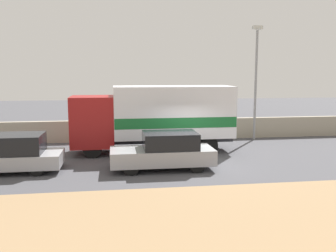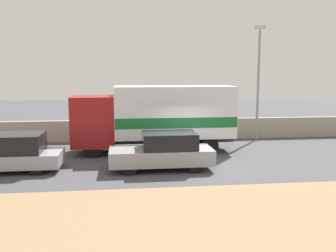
# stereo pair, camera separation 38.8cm
# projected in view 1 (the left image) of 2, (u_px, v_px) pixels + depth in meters

# --- Properties ---
(ground_plane) EXTENTS (80.00, 80.00, 0.00)m
(ground_plane) POSITION_uv_depth(u_px,v_px,m) (191.00, 165.00, 16.08)
(ground_plane) COLOR #47474C
(dirt_shoulder_foreground) EXTENTS (60.00, 6.80, 0.04)m
(dirt_shoulder_foreground) POSITION_uv_depth(u_px,v_px,m) (241.00, 225.00, 9.74)
(dirt_shoulder_foreground) COLOR #937551
(dirt_shoulder_foreground) RESTS_ON ground_plane
(stone_wall_backdrop) EXTENTS (60.00, 0.35, 1.23)m
(stone_wall_backdrop) POSITION_uv_depth(u_px,v_px,m) (169.00, 129.00, 22.22)
(stone_wall_backdrop) COLOR #A39984
(stone_wall_backdrop) RESTS_ON ground_plane
(street_lamp) EXTENTS (0.56, 0.28, 6.62)m
(street_lamp) POSITION_uv_depth(u_px,v_px,m) (256.00, 74.00, 21.75)
(street_lamp) COLOR gray
(street_lamp) RESTS_ON ground_plane
(box_truck) EXTENTS (7.93, 2.37, 3.30)m
(box_truck) POSITION_uv_depth(u_px,v_px,m) (157.00, 116.00, 18.62)
(box_truck) COLOR maroon
(box_truck) RESTS_ON ground_plane
(car_hatchback) EXTENTS (4.23, 1.78, 1.53)m
(car_hatchback) POSITION_uv_depth(u_px,v_px,m) (165.00, 151.00, 15.40)
(car_hatchback) COLOR #9E9EA3
(car_hatchback) RESTS_ON ground_plane
(car_sedan_second) EXTENTS (4.51, 1.86, 1.51)m
(car_sedan_second) POSITION_uv_depth(u_px,v_px,m) (7.00, 154.00, 14.96)
(car_sedan_second) COLOR #9E9EA3
(car_sedan_second) RESTS_ON ground_plane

